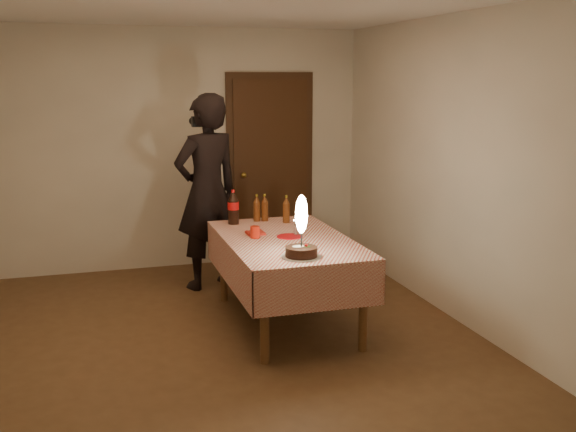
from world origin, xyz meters
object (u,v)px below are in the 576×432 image
(amber_bottle_left, at_px, (257,209))
(photographer, at_px, (207,192))
(cola_bottle, at_px, (233,207))
(red_plate, at_px, (290,236))
(red_cup, at_px, (255,232))
(amber_bottle_right, at_px, (286,210))
(birthday_cake, at_px, (301,239))
(amber_bottle_mid, at_px, (265,208))
(dining_table, at_px, (286,250))
(clear_cup, at_px, (298,230))

(amber_bottle_left, bearing_deg, photographer, 127.27)
(cola_bottle, bearing_deg, red_plate, -62.07)
(red_cup, relative_size, amber_bottle_right, 0.39)
(photographer, bearing_deg, amber_bottle_right, -45.81)
(birthday_cake, height_order, amber_bottle_mid, birthday_cake)
(dining_table, height_order, amber_bottle_right, amber_bottle_right)
(amber_bottle_left, bearing_deg, clear_cup, -73.63)
(clear_cup, height_order, amber_bottle_mid, amber_bottle_mid)
(red_plate, bearing_deg, cola_bottle, 117.93)
(dining_table, relative_size, amber_bottle_mid, 6.75)
(dining_table, distance_m, cola_bottle, 0.78)
(red_plate, distance_m, amber_bottle_right, 0.58)
(birthday_cake, xyz_separation_m, red_plate, (0.11, 0.64, -0.13))
(red_cup, height_order, photographer, photographer)
(amber_bottle_left, bearing_deg, amber_bottle_mid, -8.30)
(cola_bottle, xyz_separation_m, photographer, (-0.14, 0.55, 0.06))
(red_cup, xyz_separation_m, amber_bottle_mid, (0.26, 0.64, 0.07))
(amber_bottle_right, bearing_deg, dining_table, -106.89)
(red_plate, distance_m, red_cup, 0.30)
(cola_bottle, relative_size, photographer, 0.16)
(birthday_cake, bearing_deg, cola_bottle, 100.33)
(red_plate, distance_m, cola_bottle, 0.74)
(amber_bottle_mid, height_order, photographer, photographer)
(red_plate, xyz_separation_m, amber_bottle_left, (-0.11, 0.70, 0.11))
(photographer, bearing_deg, birthday_cake, -78.46)
(clear_cup, xyz_separation_m, photographer, (-0.57, 1.15, 0.17))
(dining_table, relative_size, red_plate, 7.82)
(dining_table, relative_size, amber_bottle_left, 6.75)
(amber_bottle_right, bearing_deg, photographer, 134.19)
(amber_bottle_left, xyz_separation_m, amber_bottle_mid, (0.07, -0.01, 0.00))
(dining_table, relative_size, clear_cup, 19.11)
(clear_cup, xyz_separation_m, amber_bottle_right, (0.05, 0.51, 0.07))
(birthday_cake, distance_m, amber_bottle_left, 1.34)
(clear_cup, distance_m, amber_bottle_left, 0.69)
(birthday_cake, xyz_separation_m, photographer, (-0.37, 1.84, 0.08))
(dining_table, distance_m, birthday_cake, 0.66)
(red_plate, bearing_deg, dining_table, -139.75)
(dining_table, bearing_deg, amber_bottle_left, 95.06)
(dining_table, relative_size, red_cup, 17.20)
(amber_bottle_mid, bearing_deg, red_plate, -87.33)
(birthday_cake, height_order, amber_bottle_left, birthday_cake)
(red_cup, distance_m, amber_bottle_left, 0.68)
(red_plate, xyz_separation_m, photographer, (-0.48, 1.19, 0.21))
(amber_bottle_left, bearing_deg, red_cup, -105.73)
(red_cup, height_order, cola_bottle, cola_bottle)
(birthday_cake, bearing_deg, red_cup, 104.68)
(red_plate, bearing_deg, birthday_cake, -99.44)
(birthday_cake, bearing_deg, amber_bottle_right, 78.43)
(dining_table, distance_m, amber_bottle_mid, 0.76)
(dining_table, relative_size, photographer, 0.89)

